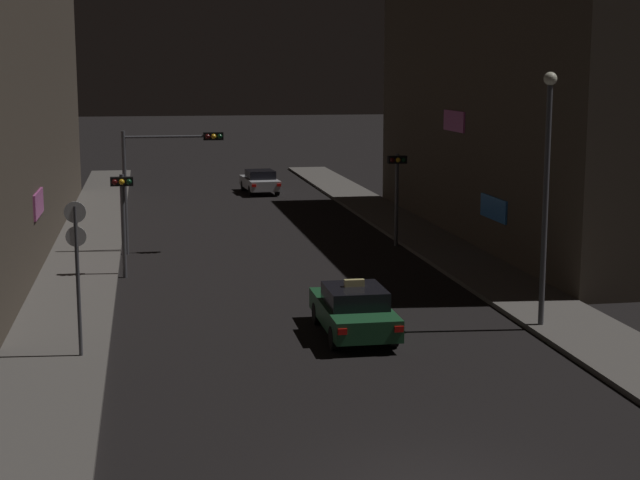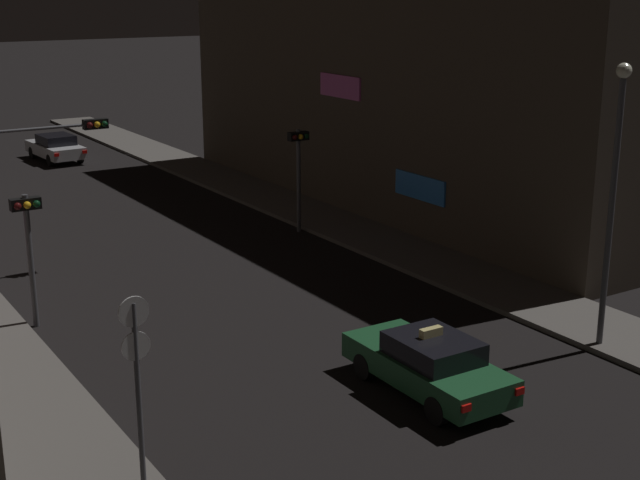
% 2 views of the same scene
% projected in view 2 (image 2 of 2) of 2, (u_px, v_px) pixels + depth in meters
% --- Properties ---
extents(sidewalk_right, '(2.80, 59.53, 0.15)m').
position_uv_depth(sidewalk_right, '(287.00, 205.00, 38.21)').
color(sidewalk_right, '#5B5651').
rests_on(sidewalk_right, ground_plane).
extents(building_facade_right, '(7.85, 26.24, 11.26)m').
position_uv_depth(building_facade_right, '(418.00, 70.00, 37.82)').
color(building_facade_right, '#473D33').
rests_on(building_facade_right, ground_plane).
extents(taxi, '(1.84, 4.46, 1.62)m').
position_uv_depth(taxi, '(428.00, 363.00, 20.62)').
color(taxi, '#1E512D').
rests_on(taxi, ground_plane).
extents(far_car, '(2.08, 4.56, 1.42)m').
position_uv_depth(far_car, '(56.00, 147.00, 47.93)').
color(far_car, '#B7B7BC').
rests_on(far_car, ground_plane).
extents(traffic_light_overhead, '(4.06, 0.42, 5.00)m').
position_uv_depth(traffic_light_overhead, '(36.00, 164.00, 28.40)').
color(traffic_light_overhead, '#47474C').
rests_on(traffic_light_overhead, ground_plane).
extents(traffic_light_left_kerb, '(0.80, 0.42, 3.73)m').
position_uv_depth(traffic_light_left_kerb, '(28.00, 233.00, 24.11)').
color(traffic_light_left_kerb, '#47474C').
rests_on(traffic_light_left_kerb, ground_plane).
extents(traffic_light_right_kerb, '(0.80, 0.42, 3.93)m').
position_uv_depth(traffic_light_right_kerb, '(299.00, 160.00, 33.59)').
color(traffic_light_right_kerb, '#47474C').
rests_on(traffic_light_right_kerb, ground_plane).
extents(sign_pole_left, '(0.54, 0.10, 3.98)m').
position_uv_depth(sign_pole_left, '(138.00, 385.00, 15.34)').
color(sign_pole_left, '#47474C').
rests_on(sign_pole_left, sidewalk_left).
extents(street_lamp_near_block, '(0.38, 0.38, 7.17)m').
position_uv_depth(street_lamp_near_block, '(614.00, 183.00, 22.15)').
color(street_lamp_near_block, '#47474C').
rests_on(street_lamp_near_block, sidewalk_right).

